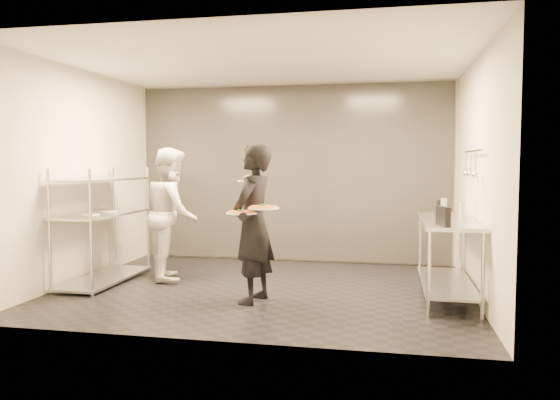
% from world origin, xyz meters
% --- Properties ---
extents(room_shell, '(5.00, 4.00, 2.80)m').
position_xyz_m(room_shell, '(0.00, 1.18, 1.40)').
color(room_shell, black).
rests_on(room_shell, ground).
extents(pass_rack, '(0.60, 1.60, 1.50)m').
position_xyz_m(pass_rack, '(-2.15, -0.00, 0.77)').
color(pass_rack, '#BABBC1').
rests_on(pass_rack, ground).
extents(prep_counter, '(0.60, 1.80, 0.92)m').
position_xyz_m(prep_counter, '(2.18, 0.00, 0.63)').
color(prep_counter, '#BABBC1').
rests_on(prep_counter, ground).
extents(utensil_rail, '(0.07, 1.20, 0.31)m').
position_xyz_m(utensil_rail, '(2.43, -0.00, 1.55)').
color(utensil_rail, '#BABBC1').
rests_on(utensil_rail, room_shell).
extents(waiter, '(0.55, 0.72, 1.79)m').
position_xyz_m(waiter, '(0.03, -0.62, 0.89)').
color(waiter, black).
rests_on(waiter, ground).
extents(chef, '(0.94, 1.04, 1.77)m').
position_xyz_m(chef, '(-1.35, 0.38, 0.88)').
color(chef, silver).
rests_on(chef, ground).
extents(pizza_plate_near, '(0.34, 0.34, 0.05)m').
position_xyz_m(pizza_plate_near, '(-0.05, -0.82, 1.03)').
color(pizza_plate_near, white).
rests_on(pizza_plate_near, waiter).
extents(pizza_plate_far, '(0.34, 0.34, 0.05)m').
position_xyz_m(pizza_plate_far, '(0.20, -0.84, 1.09)').
color(pizza_plate_far, white).
rests_on(pizza_plate_far, waiter).
extents(salad_plate, '(0.26, 0.26, 0.07)m').
position_xyz_m(salad_plate, '(-0.10, -0.34, 1.38)').
color(salad_plate, white).
rests_on(salad_plate, waiter).
extents(pos_monitor, '(0.13, 0.28, 0.20)m').
position_xyz_m(pos_monitor, '(2.06, -0.72, 1.02)').
color(pos_monitor, black).
rests_on(pos_monitor, prep_counter).
extents(bottle_green, '(0.07, 0.07, 0.24)m').
position_xyz_m(bottle_green, '(2.14, 0.06, 1.04)').
color(bottle_green, gray).
rests_on(bottle_green, prep_counter).
extents(bottle_clear, '(0.06, 0.06, 0.21)m').
position_xyz_m(bottle_clear, '(2.33, 0.01, 1.03)').
color(bottle_clear, gray).
rests_on(bottle_clear, prep_counter).
extents(bottle_dark, '(0.06, 0.06, 0.20)m').
position_xyz_m(bottle_dark, '(2.10, 0.29, 1.02)').
color(bottle_dark, black).
rests_on(bottle_dark, prep_counter).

